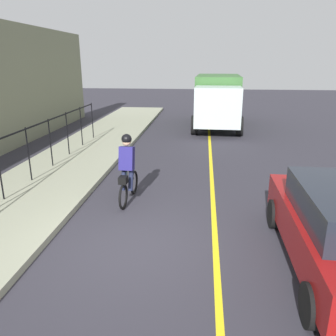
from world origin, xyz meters
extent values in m
plane|color=#2D2C34|center=(0.00, 0.00, 0.00)|extent=(80.00, 80.00, 0.00)
cube|color=yellow|center=(0.00, -1.60, 0.00)|extent=(36.00, 0.12, 0.01)
cylinder|color=black|center=(3.23, 3.80, 0.95)|extent=(0.04, 0.04, 1.60)
cylinder|color=black|center=(4.72, 3.80, 0.95)|extent=(0.04, 0.04, 1.60)
cylinder|color=black|center=(6.20, 3.80, 0.95)|extent=(0.04, 0.04, 1.60)
cylinder|color=black|center=(7.69, 3.80, 0.95)|extent=(0.04, 0.04, 1.60)
cylinder|color=black|center=(9.17, 3.80, 0.95)|extent=(0.04, 0.04, 1.60)
torus|color=black|center=(2.86, 0.59, 0.33)|extent=(0.66, 0.10, 0.66)
torus|color=black|center=(1.81, 0.66, 0.33)|extent=(0.66, 0.10, 0.66)
cube|color=black|center=(2.33, 0.63, 0.58)|extent=(0.93, 0.10, 0.24)
cylinder|color=black|center=(2.18, 0.64, 0.73)|extent=(0.03, 0.03, 0.35)
cube|color=navy|center=(2.23, 0.63, 1.21)|extent=(0.36, 0.38, 0.63)
sphere|color=tan|center=(2.28, 0.63, 1.62)|extent=(0.22, 0.22, 0.22)
sphere|color=black|center=(2.28, 0.63, 1.70)|extent=(0.26, 0.26, 0.26)
cylinder|color=#191E38|center=(2.22, 0.73, 0.68)|extent=(0.34, 0.14, 0.65)
cylinder|color=#191E38|center=(2.21, 0.53, 0.68)|extent=(0.34, 0.14, 0.65)
cube|color=black|center=(1.86, 0.65, 0.75)|extent=(0.25, 0.21, 0.18)
cylinder|color=black|center=(1.19, -2.92, 0.32)|extent=(0.64, 0.23, 0.64)
cylinder|color=black|center=(-1.81, -2.86, 0.32)|extent=(0.64, 0.23, 0.64)
cube|color=#335F2C|center=(14.32, -2.06, 1.63)|extent=(4.83, 2.55, 2.30)
cube|color=#B3C3C2|center=(10.90, -1.95, 1.43)|extent=(1.89, 2.26, 1.90)
cylinder|color=black|center=(11.01, -3.07, 0.48)|extent=(0.97, 0.33, 0.96)
cylinder|color=black|center=(11.08, -0.84, 0.48)|extent=(0.97, 0.33, 0.96)
cylinder|color=black|center=(15.35, -3.21, 0.48)|extent=(0.97, 0.33, 0.96)
cylinder|color=black|center=(15.42, -0.97, 0.48)|extent=(0.97, 0.33, 0.96)
camera|label=1|loc=(-5.91, -1.27, 3.57)|focal=36.32mm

